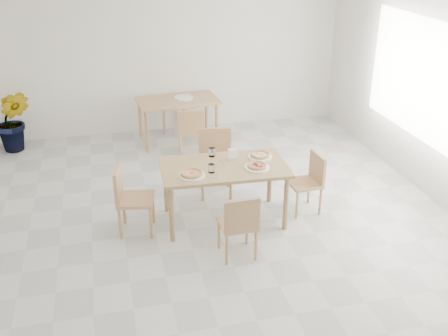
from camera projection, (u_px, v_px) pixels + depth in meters
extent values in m
plane|color=silver|center=(216.00, 226.00, 6.49)|extent=(7.00, 7.00, 0.00)
plane|color=silver|center=(171.00, 52.00, 8.97)|extent=(6.00, 0.00, 6.00)
plane|color=silver|center=(359.00, 336.00, 2.81)|extent=(6.00, 0.00, 6.00)
cube|color=white|center=(436.00, 86.00, 6.74)|extent=(1.60, 0.02, 3.20)
cube|color=tan|center=(224.00, 167.00, 6.32)|extent=(1.55, 0.92, 0.04)
cylinder|color=tan|center=(172.00, 215.00, 6.04)|extent=(0.06, 0.06, 0.71)
cylinder|color=tan|center=(286.00, 203.00, 6.28)|extent=(0.06, 0.06, 0.71)
cylinder|color=tan|center=(166.00, 187.00, 6.67)|extent=(0.06, 0.06, 0.71)
cylinder|color=tan|center=(270.00, 178.00, 6.91)|extent=(0.06, 0.06, 0.71)
cube|color=tan|center=(237.00, 224.00, 5.77)|extent=(0.40, 0.40, 0.04)
cube|color=tan|center=(242.00, 216.00, 5.53)|extent=(0.39, 0.05, 0.37)
cylinder|color=tan|center=(247.00, 230.00, 6.05)|extent=(0.03, 0.03, 0.38)
cylinder|color=tan|center=(219.00, 234.00, 5.97)|extent=(0.03, 0.03, 0.38)
cylinder|color=tan|center=(256.00, 245.00, 5.76)|extent=(0.03, 0.03, 0.38)
cylinder|color=tan|center=(227.00, 250.00, 5.68)|extent=(0.03, 0.03, 0.38)
cube|color=tan|center=(216.00, 164.00, 7.08)|extent=(0.50, 0.50, 0.04)
cube|color=tan|center=(215.00, 143.00, 7.16)|extent=(0.44, 0.11, 0.42)
cylinder|color=tan|center=(203.00, 186.00, 7.00)|extent=(0.04, 0.04, 0.43)
cylinder|color=tan|center=(231.00, 185.00, 7.02)|extent=(0.04, 0.04, 0.43)
cylinder|color=tan|center=(202.00, 174.00, 7.34)|extent=(0.04, 0.04, 0.43)
cylinder|color=tan|center=(228.00, 173.00, 7.36)|extent=(0.04, 0.04, 0.43)
cube|color=tan|center=(136.00, 199.00, 6.21)|extent=(0.49, 0.49, 0.04)
cube|color=tan|center=(118.00, 183.00, 6.11)|extent=(0.12, 0.42, 0.40)
cylinder|color=tan|center=(151.00, 223.00, 6.15)|extent=(0.04, 0.04, 0.41)
cylinder|color=tan|center=(153.00, 208.00, 6.48)|extent=(0.04, 0.04, 0.41)
cylinder|color=tan|center=(120.00, 224.00, 6.13)|extent=(0.04, 0.04, 0.41)
cylinder|color=tan|center=(124.00, 209.00, 6.46)|extent=(0.04, 0.04, 0.41)
cube|color=tan|center=(304.00, 183.00, 6.68)|extent=(0.41, 0.41, 0.04)
cube|color=tan|center=(317.00, 167.00, 6.64)|extent=(0.07, 0.38, 0.36)
cylinder|color=tan|center=(286.00, 194.00, 6.86)|extent=(0.03, 0.03, 0.37)
cylinder|color=tan|center=(297.00, 205.00, 6.58)|extent=(0.03, 0.03, 0.37)
cylinder|color=tan|center=(309.00, 190.00, 6.95)|extent=(0.03, 0.03, 0.37)
cylinder|color=tan|center=(320.00, 202.00, 6.67)|extent=(0.03, 0.03, 0.37)
cylinder|color=white|center=(192.00, 175.00, 6.05)|extent=(0.31, 0.31, 0.02)
cylinder|color=white|center=(260.00, 157.00, 6.54)|extent=(0.30, 0.30, 0.02)
cylinder|color=white|center=(257.00, 167.00, 6.25)|extent=(0.30, 0.30, 0.02)
cylinder|color=tan|center=(192.00, 174.00, 6.05)|extent=(0.32, 0.32, 0.01)
torus|color=tan|center=(192.00, 173.00, 6.04)|extent=(0.32, 0.32, 0.03)
cylinder|color=#C14922|center=(192.00, 173.00, 6.04)|extent=(0.25, 0.25, 0.01)
ellipsoid|color=#145817|center=(192.00, 173.00, 6.04)|extent=(0.05, 0.03, 0.01)
cylinder|color=tan|center=(260.00, 155.00, 6.53)|extent=(0.32, 0.32, 0.01)
torus|color=tan|center=(260.00, 155.00, 6.52)|extent=(0.32, 0.32, 0.03)
cylinder|color=beige|center=(260.00, 155.00, 6.53)|extent=(0.24, 0.24, 0.01)
cylinder|color=tan|center=(257.00, 166.00, 6.24)|extent=(0.28, 0.28, 0.01)
torus|color=tan|center=(257.00, 165.00, 6.24)|extent=(0.29, 0.29, 0.03)
cylinder|color=#C14922|center=(257.00, 166.00, 6.24)|extent=(0.21, 0.21, 0.01)
cylinder|color=white|center=(212.00, 152.00, 6.55)|extent=(0.08, 0.08, 0.11)
cylinder|color=white|center=(211.00, 168.00, 6.12)|extent=(0.08, 0.08, 0.10)
cube|color=silver|center=(232.00, 159.00, 6.48)|extent=(0.12, 0.06, 0.01)
cube|color=white|center=(232.00, 154.00, 6.45)|extent=(0.11, 0.05, 0.12)
cube|color=silver|center=(223.00, 162.00, 6.39)|extent=(0.04, 0.18, 0.01)
cube|color=silver|center=(219.00, 176.00, 6.05)|extent=(0.06, 0.19, 0.01)
cube|color=tan|center=(178.00, 100.00, 8.69)|extent=(1.38, 0.86, 0.04)
cylinder|color=tan|center=(147.00, 132.00, 8.42)|extent=(0.06, 0.06, 0.71)
cylinder|color=tan|center=(217.00, 124.00, 8.75)|extent=(0.06, 0.06, 0.71)
cylinder|color=tan|center=(141.00, 120.00, 8.94)|extent=(0.06, 0.06, 0.71)
cylinder|color=tan|center=(206.00, 112.00, 9.28)|extent=(0.06, 0.06, 0.71)
cube|color=tan|center=(191.00, 131.00, 8.27)|extent=(0.47, 0.47, 0.04)
cube|color=tan|center=(191.00, 123.00, 8.01)|extent=(0.40, 0.11, 0.39)
cylinder|color=tan|center=(202.00, 140.00, 8.53)|extent=(0.03, 0.03, 0.39)
cylinder|color=tan|center=(181.00, 140.00, 8.51)|extent=(0.03, 0.03, 0.39)
cylinder|color=tan|center=(203.00, 148.00, 8.21)|extent=(0.03, 0.03, 0.39)
cylinder|color=tan|center=(181.00, 149.00, 8.20)|extent=(0.03, 0.03, 0.39)
cube|color=tan|center=(169.00, 104.00, 9.35)|extent=(0.56, 0.56, 0.04)
cube|color=tan|center=(164.00, 88.00, 9.41)|extent=(0.45, 0.16, 0.43)
cylinder|color=tan|center=(164.00, 122.00, 9.22)|extent=(0.04, 0.04, 0.44)
cylinder|color=tan|center=(184.00, 118.00, 9.39)|extent=(0.04, 0.04, 0.44)
cylinder|color=tan|center=(156.00, 116.00, 9.52)|extent=(0.04, 0.04, 0.44)
cylinder|color=tan|center=(175.00, 112.00, 9.70)|extent=(0.04, 0.04, 0.44)
cylinder|color=white|center=(184.00, 98.00, 8.73)|extent=(0.32, 0.32, 0.02)
imported|color=#236F21|center=(13.00, 121.00, 8.43)|extent=(0.61, 0.51, 1.02)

